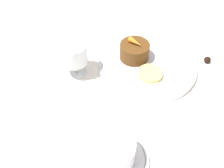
{
  "coord_description": "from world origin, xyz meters",
  "views": [
    {
      "loc": [
        -0.49,
        0.18,
        0.52
      ],
      "look_at": [
        -0.06,
        0.08,
        0.04
      ],
      "focal_mm": 42.0,
      "sensor_mm": 36.0,
      "label": 1
    }
  ],
  "objects_px": {
    "wine_glass": "(74,55)",
    "dessert_cake": "(134,51)",
    "coffee_cup": "(113,151)",
    "fork": "(121,30)",
    "dinner_plate": "(147,65)"
  },
  "relations": [
    {
      "from": "wine_glass",
      "to": "dessert_cake",
      "type": "distance_m",
      "value": 0.17
    },
    {
      "from": "dinner_plate",
      "to": "fork",
      "type": "xyz_separation_m",
      "value": [
        0.19,
        0.03,
        -0.01
      ]
    },
    {
      "from": "coffee_cup",
      "to": "fork",
      "type": "distance_m",
      "value": 0.47
    },
    {
      "from": "coffee_cup",
      "to": "dessert_cake",
      "type": "bearing_deg",
      "value": -23.31
    },
    {
      "from": "wine_glass",
      "to": "fork",
      "type": "distance_m",
      "value": 0.25
    },
    {
      "from": "coffee_cup",
      "to": "fork",
      "type": "height_order",
      "value": "coffee_cup"
    },
    {
      "from": "dinner_plate",
      "to": "coffee_cup",
      "type": "relative_size",
      "value": 2.44
    },
    {
      "from": "coffee_cup",
      "to": "wine_glass",
      "type": "relative_size",
      "value": 1.14
    },
    {
      "from": "dinner_plate",
      "to": "fork",
      "type": "relative_size",
      "value": 1.61
    },
    {
      "from": "wine_glass",
      "to": "dessert_cake",
      "type": "relative_size",
      "value": 1.19
    },
    {
      "from": "dinner_plate",
      "to": "dessert_cake",
      "type": "bearing_deg",
      "value": 42.23
    },
    {
      "from": "dinner_plate",
      "to": "dessert_cake",
      "type": "distance_m",
      "value": 0.05
    },
    {
      "from": "dessert_cake",
      "to": "coffee_cup",
      "type": "bearing_deg",
      "value": 156.69
    },
    {
      "from": "dinner_plate",
      "to": "wine_glass",
      "type": "height_order",
      "value": "wine_glass"
    },
    {
      "from": "fork",
      "to": "dinner_plate",
      "type": "bearing_deg",
      "value": -170.92
    }
  ]
}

